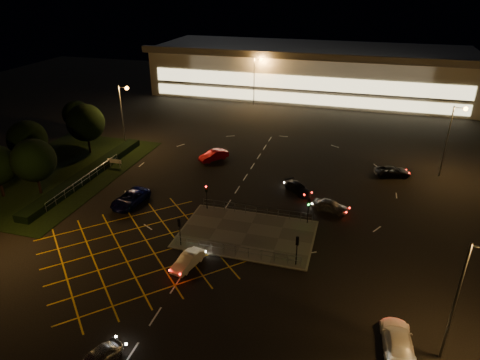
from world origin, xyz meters
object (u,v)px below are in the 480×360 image
(car_far_dkgrey, at_px, (298,188))
(car_right_silver, at_px, (331,206))
(car_circ_red, at_px, (214,155))
(car_approach_white, at_px, (398,341))
(car_near_silver, at_px, (97,358))
(car_east_grey, at_px, (392,172))
(signal_se, at_px, (297,245))
(signal_nw, at_px, (207,192))
(signal_sw, at_px, (180,226))
(car_queue_white, at_px, (188,261))
(car_left_blue, at_px, (130,198))
(signal_ne, at_px, (309,205))

(car_far_dkgrey, xyz_separation_m, car_right_silver, (4.53, -3.82, 0.09))
(car_circ_red, xyz_separation_m, car_approach_white, (25.20, -30.69, 0.01))
(car_far_dkgrey, bearing_deg, car_near_silver, -153.93)
(car_far_dkgrey, distance_m, car_east_grey, 14.67)
(car_near_silver, relative_size, car_circ_red, 0.83)
(car_near_silver, relative_size, car_far_dkgrey, 0.91)
(car_far_dkgrey, bearing_deg, signal_se, -128.53)
(signal_nw, distance_m, car_right_silver, 14.79)
(car_right_silver, bearing_deg, car_approach_white, -147.21)
(signal_sw, xyz_separation_m, car_far_dkgrey, (9.68, 15.53, -1.75))
(car_queue_white, relative_size, car_circ_red, 0.87)
(signal_nw, distance_m, car_circ_red, 15.33)
(car_queue_white, xyz_separation_m, car_approach_white, (18.89, -5.06, 0.11))
(car_left_blue, distance_m, car_approach_white, 33.77)
(car_right_silver, relative_size, car_approach_white, 0.77)
(signal_nw, xyz_separation_m, car_near_silver, (0.23, -23.56, -1.72))
(car_near_silver, bearing_deg, signal_se, 74.30)
(car_near_silver, relative_size, car_east_grey, 0.78)
(car_queue_white, relative_size, car_approach_white, 0.76)
(car_near_silver, height_order, car_east_grey, car_east_grey)
(signal_nw, relative_size, car_right_silver, 0.76)
(signal_sw, xyz_separation_m, car_near_silver, (0.23, -15.57, -1.72))
(signal_sw, height_order, car_circ_red, signal_sw)
(car_queue_white, height_order, car_far_dkgrey, car_queue_white)
(car_right_silver, bearing_deg, car_east_grey, -16.89)
(car_far_dkgrey, bearing_deg, car_queue_white, -159.41)
(car_near_silver, bearing_deg, car_queue_white, 103.15)
(car_far_dkgrey, bearing_deg, car_approach_white, -111.52)
(signal_sw, distance_m, car_queue_white, 4.02)
(car_far_dkgrey, bearing_deg, signal_nw, 170.89)
(car_left_blue, xyz_separation_m, car_approach_white, (30.39, -14.71, -0.00))
(signal_ne, distance_m, car_queue_white, 14.93)
(signal_ne, relative_size, car_queue_white, 0.78)
(signal_se, xyz_separation_m, signal_ne, (0.00, 7.99, 0.00))
(signal_ne, relative_size, car_left_blue, 0.56)
(car_far_dkgrey, relative_size, car_right_silver, 1.02)
(car_queue_white, height_order, car_approach_white, car_approach_white)
(car_near_silver, xyz_separation_m, car_far_dkgrey, (9.46, 31.10, -0.04))
(signal_sw, height_order, car_right_silver, signal_sw)
(signal_sw, relative_size, car_circ_red, 0.68)
(signal_sw, height_order, signal_ne, same)
(car_east_grey, height_order, car_approach_white, car_approach_white)
(car_right_silver, height_order, car_east_grey, car_right_silver)
(signal_nw, relative_size, car_left_blue, 0.56)
(signal_sw, xyz_separation_m, signal_se, (12.00, 0.00, 0.00))
(signal_ne, relative_size, car_east_grey, 0.65)
(car_left_blue, bearing_deg, signal_sw, -27.27)
(signal_nw, xyz_separation_m, car_left_blue, (-9.46, -1.34, -1.59))
(signal_nw, xyz_separation_m, car_right_silver, (14.21, 3.72, -1.66))
(signal_sw, xyz_separation_m, car_circ_red, (-4.27, 22.62, -1.60))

